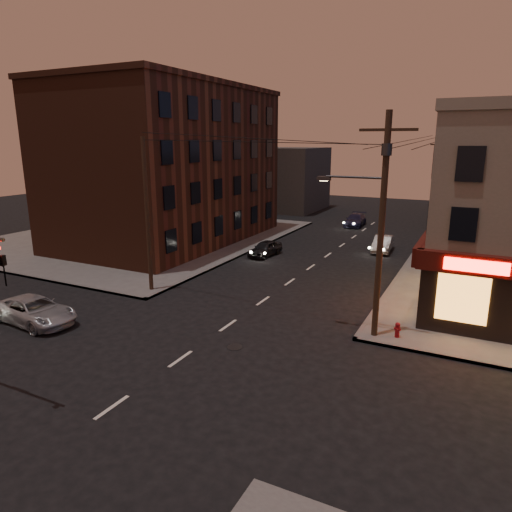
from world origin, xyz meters
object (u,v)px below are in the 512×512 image
Objects in this scene: sedan_mid at (383,244)px; fire_hydrant at (397,329)px; suv_cross at (35,311)px; sedan_far at (355,220)px; sedan_near at (265,248)px.

sedan_mid is 17.75m from fire_hydrant.
suv_cross is 1.06× the size of sedan_far.
sedan_far is at bearing 85.86° from sedan_near.
sedan_far is 6.18× the size of fire_hydrant.
sedan_mid is at bearing 41.82° from sedan_near.
sedan_mid reaches higher than sedan_far.
suv_cross is 18.12m from sedan_near.
sedan_far is at bearing -6.97° from suv_cross.
fire_hydrant is at bearing -80.21° from sedan_mid.
sedan_mid is (8.05, 5.71, 0.05)m from sedan_near.
sedan_mid is (12.46, 23.28, -0.01)m from suv_cross.
sedan_near is 4.94× the size of fire_hydrant.
sedan_near is at bearing 136.59° from fire_hydrant.
sedan_far is (3.02, 16.11, 0.04)m from sedan_near.
sedan_near is 0.80× the size of sedan_far.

